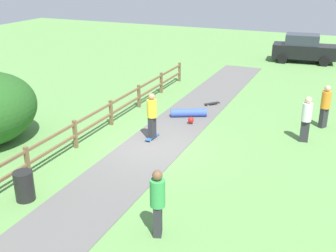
{
  "coord_description": "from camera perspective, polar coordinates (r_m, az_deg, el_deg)",
  "views": [
    {
      "loc": [
        6.21,
        -12.9,
        6.45
      ],
      "look_at": [
        0.68,
        -0.2,
        1.0
      ],
      "focal_mm": 44.35,
      "sensor_mm": 36.0,
      "label": 1
    }
  ],
  "objects": [
    {
      "name": "parked_car_black",
      "position": [
        30.63,
        18.13,
        10.11
      ],
      "size": [
        4.34,
        2.3,
        1.92
      ],
      "color": "black",
      "rests_on": "ground_plane"
    },
    {
      "name": "bystander_orange",
      "position": [
        18.33,
        20.81,
        2.79
      ],
      "size": [
        0.53,
        0.53,
        1.83
      ],
      "color": "#2D2D33",
      "rests_on": "ground_plane"
    },
    {
      "name": "skateboard_loose",
      "position": [
        20.33,
        6.09,
        3.11
      ],
      "size": [
        0.68,
        0.73,
        0.08
      ],
      "color": "black",
      "rests_on": "asphalt_path"
    },
    {
      "name": "bystander_green",
      "position": [
        10.37,
        -1.44,
        -10.14
      ],
      "size": [
        0.48,
        0.48,
        1.83
      ],
      "color": "#2D2D33",
      "rests_on": "ground_plane"
    },
    {
      "name": "skater_fallen",
      "position": [
        18.55,
        2.89,
        1.76
      ],
      "size": [
        1.59,
        1.47,
        0.36
      ],
      "color": "blue",
      "rests_on": "asphalt_path"
    },
    {
      "name": "skater_riding",
      "position": [
        15.93,
        -2.22,
        1.67
      ],
      "size": [
        0.41,
        0.81,
        1.85
      ],
      "color": "#265999",
      "rests_on": "asphalt_path"
    },
    {
      "name": "bystander_white",
      "position": [
        16.59,
        18.48,
        1.18
      ],
      "size": [
        0.42,
        0.42,
        1.82
      ],
      "color": "#2D2D33",
      "rests_on": "ground_plane"
    },
    {
      "name": "wooden_fence",
      "position": [
        16.66,
        -10.11,
        0.82
      ],
      "size": [
        0.12,
        18.12,
        1.1
      ],
      "color": "brown",
      "rests_on": "ground_plane"
    },
    {
      "name": "ground_plane",
      "position": [
        15.71,
        -1.98,
        -2.78
      ],
      "size": [
        60.0,
        60.0,
        0.0
      ],
      "primitive_type": "plane",
      "color": "#60934C"
    },
    {
      "name": "asphalt_path",
      "position": [
        15.7,
        -1.98,
        -2.75
      ],
      "size": [
        2.4,
        28.0,
        0.02
      ],
      "primitive_type": "cube",
      "color": "#605E5B",
      "rests_on": "ground_plane"
    },
    {
      "name": "trash_bin",
      "position": [
        12.8,
        -19.15,
        -7.79
      ],
      "size": [
        0.56,
        0.56,
        0.9
      ],
      "primitive_type": "cylinder",
      "color": "black",
      "rests_on": "ground_plane"
    }
  ]
}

